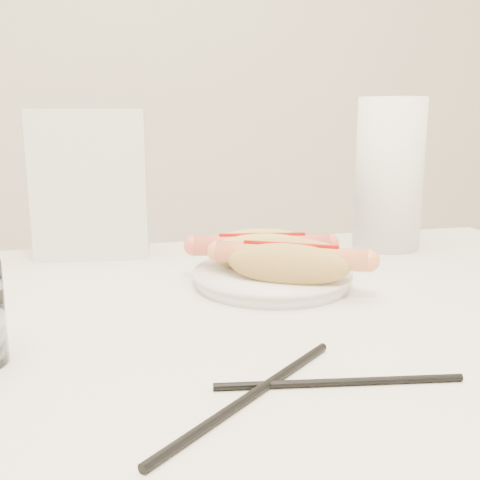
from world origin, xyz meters
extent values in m
cube|color=silver|center=(0.00, 0.00, 0.73)|extent=(1.20, 0.80, 0.04)
cylinder|color=silver|center=(0.54, 0.34, 0.35)|extent=(0.04, 0.04, 0.71)
cylinder|color=white|center=(0.10, 0.11, 0.76)|extent=(0.26, 0.26, 0.02)
ellipsoid|color=#D1B053|center=(0.09, 0.12, 0.79)|extent=(0.16, 0.06, 0.05)
ellipsoid|color=#D1B053|center=(0.09, 0.15, 0.79)|extent=(0.16, 0.06, 0.05)
ellipsoid|color=#D1B053|center=(0.09, 0.14, 0.78)|extent=(0.14, 0.08, 0.03)
cylinder|color=#E86051|center=(0.09, 0.14, 0.80)|extent=(0.19, 0.06, 0.03)
cylinder|color=#990A05|center=(0.09, 0.14, 0.81)|extent=(0.12, 0.03, 0.01)
ellipsoid|color=tan|center=(0.10, 0.05, 0.79)|extent=(0.16, 0.11, 0.05)
ellipsoid|color=tan|center=(0.12, 0.08, 0.79)|extent=(0.16, 0.11, 0.05)
ellipsoid|color=tan|center=(0.11, 0.06, 0.78)|extent=(0.15, 0.12, 0.03)
cylinder|color=#F08354|center=(0.11, 0.06, 0.80)|extent=(0.19, 0.12, 0.03)
cylinder|color=#990A05|center=(0.11, 0.06, 0.81)|extent=(0.11, 0.07, 0.01)
cylinder|color=black|center=(-0.01, -0.20, 0.75)|extent=(0.20, 0.17, 0.01)
cylinder|color=black|center=(0.07, -0.19, 0.75)|extent=(0.22, 0.04, 0.01)
cube|color=silver|center=(-0.14, 0.34, 0.87)|extent=(0.19, 0.12, 0.23)
cube|color=#101835|center=(0.16, 0.27, 0.75)|extent=(0.20, 0.20, 0.01)
cylinder|color=white|center=(0.35, 0.28, 0.88)|extent=(0.12, 0.12, 0.25)
camera|label=1|loc=(-0.12, -0.63, 0.99)|focal=44.09mm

